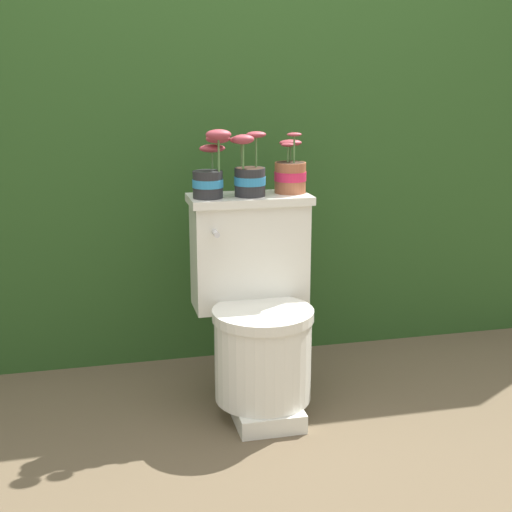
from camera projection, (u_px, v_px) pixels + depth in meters
name	position (u px, v px, depth m)	size (l,w,h in m)	color
ground_plane	(281.00, 417.00, 2.59)	(12.00, 12.00, 0.00)	brown
hedge_backdrop	(220.00, 152.00, 3.48)	(3.79, 1.10, 1.66)	#284C1E
toilet	(257.00, 313.00, 2.60)	(0.45, 0.50, 0.78)	silver
potted_plant_left	(210.00, 172.00, 2.54)	(0.14, 0.13, 0.25)	#262628
potted_plant_midleft	(249.00, 173.00, 2.58)	(0.13, 0.13, 0.23)	#262628
potted_plant_middle	(290.00, 174.00, 2.65)	(0.12, 0.12, 0.22)	#9E5638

